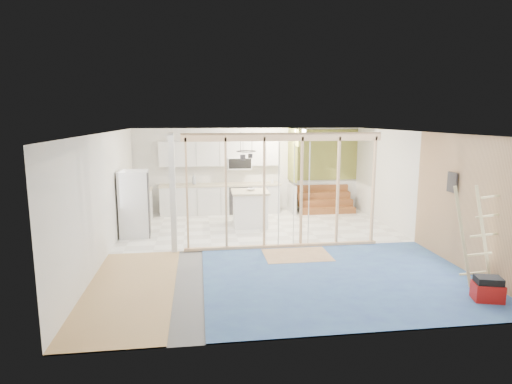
{
  "coord_description": "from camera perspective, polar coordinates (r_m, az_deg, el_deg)",
  "views": [
    {
      "loc": [
        -1.54,
        -9.15,
        2.9
      ],
      "look_at": [
        -0.22,
        0.6,
        1.2
      ],
      "focal_mm": 30.0,
      "sensor_mm": 36.0,
      "label": 1
    }
  ],
  "objects": [
    {
      "name": "soap_bottle_b",
      "position": [
        13.11,
        2.21,
        1.57
      ],
      "size": [
        0.11,
        0.11,
        0.18
      ],
      "primitive_type": "imported",
      "rotation": [
        0.0,
        0.0,
        -0.37
      ],
      "color": "silver",
      "rests_on": "base_cabinets"
    },
    {
      "name": "bowl",
      "position": [
        11.55,
        -0.66,
        0.33
      ],
      "size": [
        0.29,
        0.29,
        0.06
      ],
      "primitive_type": "imported",
      "rotation": [
        0.0,
        0.0,
        -0.27
      ],
      "color": "silver",
      "rests_on": "island"
    },
    {
      "name": "toolbox",
      "position": [
        7.92,
        28.5,
        -11.38
      ],
      "size": [
        0.5,
        0.43,
        0.41
      ],
      "rotation": [
        0.0,
        0.0,
        -0.27
      ],
      "color": "#99110E",
      "rests_on": "room"
    },
    {
      "name": "sheathing_panel",
      "position": [
        8.89,
        26.87,
        -1.63
      ],
      "size": [
        0.02,
        4.0,
        2.6
      ],
      "primitive_type": "cube",
      "color": "tan",
      "rests_on": "room"
    },
    {
      "name": "room",
      "position": [
        9.42,
        1.81,
        0.03
      ],
      "size": [
        7.01,
        8.01,
        2.61
      ],
      "color": "slate",
      "rests_on": "ground"
    },
    {
      "name": "ladder",
      "position": [
        8.26,
        27.28,
        -5.29
      ],
      "size": [
        0.93,
        0.19,
        1.77
      ],
      "rotation": [
        0.0,
        0.0,
        -0.38
      ],
      "color": "#E0CD89",
      "rests_on": "room"
    },
    {
      "name": "soap_bottle_a",
      "position": [
        13.03,
        -8.27,
        1.74
      ],
      "size": [
        0.14,
        0.14,
        0.32
      ],
      "primitive_type": "imported",
      "rotation": [
        0.0,
        0.0,
        -0.13
      ],
      "color": "#9DA4AF",
      "rests_on": "base_cabinets"
    },
    {
      "name": "fridge",
      "position": [
        10.89,
        -15.85,
        -1.55
      ],
      "size": [
        0.76,
        0.73,
        1.64
      ],
      "rotation": [
        0.0,
        0.0,
        0.07
      ],
      "color": "silver",
      "rests_on": "room"
    },
    {
      "name": "stud_frame",
      "position": [
        9.34,
        0.51,
        1.67
      ],
      "size": [
        4.66,
        0.14,
        2.6
      ],
      "color": "#DBB286",
      "rests_on": "room"
    },
    {
      "name": "upper_cabinets",
      "position": [
        13.03,
        -4.62,
        5.04
      ],
      "size": [
        3.6,
        0.41,
        0.85
      ],
      "color": "silver",
      "rests_on": "room"
    },
    {
      "name": "island",
      "position": [
        11.6,
        -0.8,
        -2.22
      ],
      "size": [
        1.01,
        1.01,
        0.97
      ],
      "rotation": [
        0.0,
        0.0,
        -0.03
      ],
      "color": "white",
      "rests_on": "room"
    },
    {
      "name": "green_partition",
      "position": [
        13.45,
        7.84,
        1.37
      ],
      "size": [
        2.25,
        1.51,
        2.6
      ],
      "color": "olive",
      "rests_on": "room"
    },
    {
      "name": "pot_rack",
      "position": [
        11.15,
        -1.34,
        5.17
      ],
      "size": [
        0.52,
        0.52,
        0.72
      ],
      "color": "black",
      "rests_on": "room"
    },
    {
      "name": "electrical_panel",
      "position": [
        9.3,
        24.71,
        1.18
      ],
      "size": [
        0.04,
        0.3,
        0.4
      ],
      "primitive_type": "cube",
      "color": "#333337",
      "rests_on": "room"
    },
    {
      "name": "ceiling_light",
      "position": [
        12.51,
        5.94,
        8.12
      ],
      "size": [
        0.32,
        0.32,
        0.08
      ],
      "primitive_type": "cylinder",
      "color": "#FFEABF",
      "rests_on": "room"
    },
    {
      "name": "base_cabinets",
      "position": [
        12.75,
        -7.87,
        -1.27
      ],
      "size": [
        4.45,
        2.24,
        0.93
      ],
      "color": "silver",
      "rests_on": "room"
    },
    {
      "name": "floor_overlays",
      "position": [
        9.79,
        2.14,
        -7.35
      ],
      "size": [
        7.0,
        8.0,
        0.03
      ],
      "color": "white",
      "rests_on": "room"
    }
  ]
}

